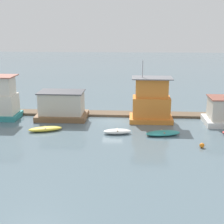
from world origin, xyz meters
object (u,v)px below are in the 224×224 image
houseboat_brown (62,106)px  dinghy_white (117,131)px  houseboat_orange (151,103)px  buoy_orange (202,145)px  dinghy_yellow (45,129)px  mooring_post_far_right (63,112)px  dinghy_teal (163,133)px

houseboat_brown → dinghy_white: (7.31, -5.43, -1.37)m
houseboat_orange → buoy_orange: (4.49, -8.53, -2.12)m
dinghy_yellow → mooring_post_far_right: mooring_post_far_right is taller
dinghy_white → dinghy_teal: (4.98, -0.19, -0.02)m
dinghy_white → mooring_post_far_right: (-7.32, 6.11, 0.36)m
houseboat_orange → dinghy_teal: 5.70m
houseboat_brown → houseboat_orange: (11.25, -0.42, 0.73)m
dinghy_yellow → dinghy_teal: dinghy_teal is taller
dinghy_yellow → dinghy_white: 8.18m
dinghy_white → buoy_orange: dinghy_white is taller
houseboat_orange → dinghy_white: size_ratio=2.36×
dinghy_teal → houseboat_brown: bearing=155.4°
houseboat_brown → dinghy_white: houseboat_brown is taller
houseboat_brown → houseboat_orange: size_ratio=0.84×
dinghy_white → dinghy_yellow: bearing=177.2°
dinghy_white → buoy_orange: size_ratio=6.59×
mooring_post_far_right → dinghy_teal: bearing=-27.1°
mooring_post_far_right → dinghy_yellow: bearing=-98.5°
dinghy_yellow → dinghy_white: (8.17, -0.40, 0.02)m
dinghy_teal → mooring_post_far_right: bearing=152.9°
houseboat_brown → dinghy_yellow: houseboat_brown is taller
dinghy_white → mooring_post_far_right: mooring_post_far_right is taller
buoy_orange → mooring_post_far_right: bearing=148.5°
houseboat_orange → dinghy_white: bearing=-128.3°
houseboat_orange → dinghy_teal: (1.03, -5.19, -2.12)m
buoy_orange → houseboat_orange: bearing=117.8°
mooring_post_far_right → buoy_orange: size_ratio=2.62×
houseboat_orange → dinghy_yellow: (-12.11, -4.60, -2.12)m
dinghy_white → buoy_orange: 9.15m
houseboat_brown → houseboat_orange: houseboat_orange is taller
dinghy_teal → mooring_post_far_right: size_ratio=3.17×
houseboat_brown → buoy_orange: bearing=-29.6°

